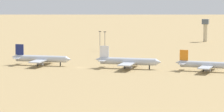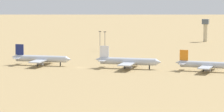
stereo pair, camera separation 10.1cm
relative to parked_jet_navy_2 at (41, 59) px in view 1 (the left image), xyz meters
name	(u,v)px [view 1 (the left image)]	position (x,y,z in m)	size (l,w,h in m)	color
ground	(80,68)	(24.65, -1.79, -3.90)	(4000.00, 4000.00, 0.00)	tan
parked_jet_navy_2	(41,59)	(0.00, 0.00, 0.00)	(36.08, 30.40, 11.91)	silver
parked_jet_white_3	(128,61)	(51.18, 1.73, 0.14)	(37.32, 31.40, 12.33)	silver
parked_jet_orange_4	(206,65)	(94.13, 2.87, -0.24)	(33.76, 28.32, 11.17)	silver
control_tower	(205,28)	(64.14, 182.23, 7.18)	(5.20, 5.20, 18.36)	#C6B793
light_pole_west	(105,40)	(9.29, 88.53, 4.06)	(1.80, 0.50, 13.57)	#59595E
light_pole_east	(100,38)	(2.04, 99.08, 3.74)	(1.80, 0.50, 12.97)	#59595E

